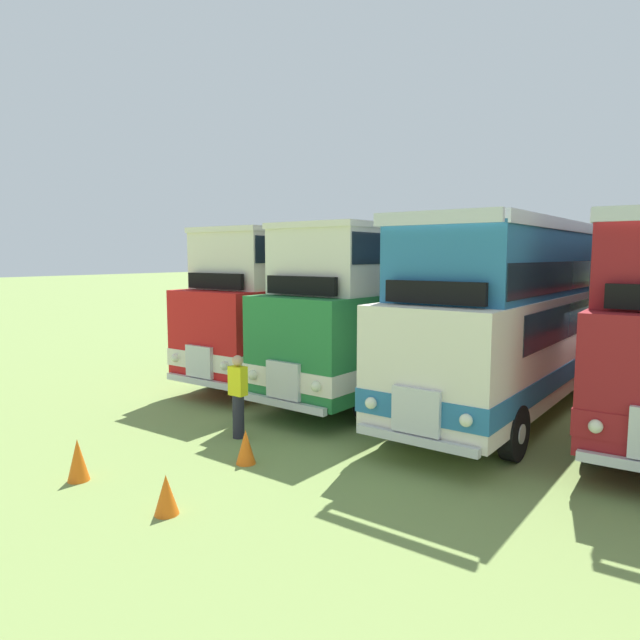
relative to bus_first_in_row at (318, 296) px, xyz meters
name	(u,v)px	position (x,y,z in m)	size (l,w,h in m)	color
ground_plane	(590,415)	(8.20, -0.42, -2.47)	(200.00, 200.00, 0.00)	#7A934C
bus_first_in_row	(318,296)	(0.00, 0.00, 0.00)	(2.65, 10.05, 4.49)	red
bus_second_in_row	(412,300)	(3.29, 0.07, 0.01)	(2.98, 11.14, 4.49)	#237538
bus_third_in_row	(524,311)	(6.56, -0.32, -0.10)	(2.81, 11.41, 4.52)	silver
cone_near_end	(166,494)	(4.19, -9.61, -2.17)	(0.36, 0.36, 0.60)	orange
cone_mid_row	(78,460)	(2.00, -9.65, -2.11)	(0.36, 0.36, 0.71)	orange
cone_far_end	(246,447)	(3.74, -7.44, -2.16)	(0.36, 0.36, 0.63)	orange
marshal_person	(238,396)	(2.61, -6.45, -1.58)	(0.36, 0.24, 1.73)	#23232D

